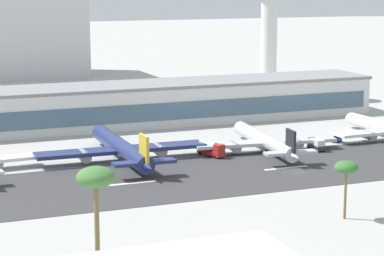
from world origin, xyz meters
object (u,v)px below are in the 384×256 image
service_baggage_tug_1 (337,139)px  palm_tree_0 (346,169)px  airliner_black_tail_gate_2 (267,142)px  service_fuel_truck_0 (211,149)px  terminal_building (133,104)px  airliner_gold_tail_gate_1 (123,149)px  control_tower (269,23)px  service_box_truck_2 (316,144)px  palm_tree_1 (96,181)px

service_baggage_tug_1 → palm_tree_0: 74.57m
airliner_black_tail_gate_2 → service_fuel_truck_0: (-15.69, 1.33, -0.90)m
terminal_building → airliner_black_tail_gate_2: size_ratio=3.76×
terminal_building → service_baggage_tug_1: bearing=-47.1°
airliner_gold_tail_gate_1 → airliner_black_tail_gate_2: 39.32m
control_tower → airliner_black_tail_gate_2: bearing=-117.4°
service_box_truck_2 → palm_tree_0: palm_tree_0 is taller
service_baggage_tug_1 → service_box_truck_2: 13.44m
control_tower → service_baggage_tug_1: (-21.01, -84.22, -28.31)m
control_tower → airliner_black_tail_gate_2: control_tower is taller
service_baggage_tug_1 → service_box_truck_2: (-11.21, -7.37, 0.74)m
airliner_black_tail_gate_2 → service_box_truck_2: bearing=-95.8°
airliner_gold_tail_gate_1 → airliner_black_tail_gate_2: size_ratio=1.12×
service_fuel_truck_0 → palm_tree_1: palm_tree_1 is taller
service_box_truck_2 → palm_tree_0: 62.76m
terminal_building → palm_tree_0: terminal_building is taller
airliner_black_tail_gate_2 → palm_tree_1: palm_tree_1 is taller
airliner_gold_tail_gate_1 → airliner_black_tail_gate_2: (39.14, -3.78, -0.36)m
terminal_building → service_box_truck_2: size_ratio=27.42×
control_tower → palm_tree_1: (-111.24, -158.00, -14.21)m
control_tower → palm_tree_0: 160.26m
service_baggage_tug_1 → palm_tree_0: size_ratio=0.31×
palm_tree_0 → service_fuel_truck_0: bearing=92.5°
service_fuel_truck_0 → service_baggage_tug_1: 40.79m
airliner_black_tail_gate_2 → service_fuel_truck_0: size_ratio=4.96×
service_box_truck_2 → palm_tree_0: size_ratio=0.52×
service_fuel_truck_0 → palm_tree_0: bearing=-15.6°
service_box_truck_2 → terminal_building: bearing=32.1°
airliner_gold_tail_gate_1 → palm_tree_0: palm_tree_0 is taller
airliner_gold_tail_gate_1 → service_fuel_truck_0: airliner_gold_tail_gate_1 is taller
terminal_building → control_tower: 78.64m
service_baggage_tug_1 → airliner_gold_tail_gate_1: bearing=148.9°
control_tower → service_box_truck_2: bearing=-109.4°
terminal_building → service_baggage_tug_1: size_ratio=46.43×
terminal_building → service_fuel_truck_0: (4.86, -52.28, -4.53)m
palm_tree_0 → terminal_building: bearing=93.8°
terminal_building → service_baggage_tug_1: 67.09m
service_fuel_truck_0 → service_baggage_tug_1: (40.64, 3.28, -0.98)m
service_box_truck_2 → palm_tree_1: 104.08m
service_fuel_truck_0 → service_baggage_tug_1: service_fuel_truck_0 is taller
service_fuel_truck_0 → service_baggage_tug_1: bearing=76.6°
control_tower → airliner_black_tail_gate_2: size_ratio=1.08×
service_fuel_truck_0 → palm_tree_0: palm_tree_0 is taller
palm_tree_0 → airliner_black_tail_gate_2: bearing=77.5°
airliner_black_tail_gate_2 → palm_tree_0: size_ratio=3.81×
service_fuel_truck_0 → airliner_gold_tail_gate_1: bearing=-114.0°
airliner_black_tail_gate_2 → terminal_building: bearing=26.5°
control_tower → palm_tree_1: control_tower is taller
terminal_building → palm_tree_1: palm_tree_1 is taller
palm_tree_0 → service_box_truck_2: bearing=64.5°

